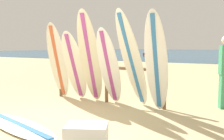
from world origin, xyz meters
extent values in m
plane|color=#CCB784|center=(0.00, 0.00, 0.00)|extent=(120.00, 120.00, 0.00)
cylinder|color=brown|center=(-1.44, 2.23, 0.53)|extent=(0.09, 0.09, 1.07)
cylinder|color=brown|center=(0.12, 2.23, 0.53)|extent=(0.09, 0.09, 1.07)
cylinder|color=brown|center=(1.68, 2.23, 0.53)|extent=(0.09, 0.09, 1.07)
cylinder|color=brown|center=(0.12, 2.23, 0.92)|extent=(3.22, 0.08, 0.08)
ellipsoid|color=silver|center=(-1.30, 1.97, 1.06)|extent=(0.64, 0.78, 2.12)
cube|color=#CC5933|center=(-1.30, 1.97, 1.06)|extent=(0.19, 0.67, 1.95)
ellipsoid|color=white|center=(-0.69, 1.93, 0.93)|extent=(0.73, 1.04, 1.87)
cube|color=#A53F8C|center=(-0.69, 1.93, 0.93)|extent=(0.27, 0.89, 1.73)
ellipsoid|color=beige|center=(-0.13, 1.83, 1.17)|extent=(0.72, 1.10, 2.35)
cube|color=#A53F8C|center=(-0.13, 1.83, 1.17)|extent=(0.28, 0.95, 2.17)
ellipsoid|color=white|center=(0.36, 1.94, 0.96)|extent=(0.55, 0.86, 1.92)
cube|color=#A53F8C|center=(0.36, 1.94, 0.96)|extent=(0.11, 0.80, 1.77)
ellipsoid|color=white|center=(0.99, 1.91, 1.15)|extent=(0.74, 1.18, 2.30)
cube|color=#3372B2|center=(0.99, 1.91, 1.15)|extent=(0.30, 1.02, 2.12)
ellipsoid|color=white|center=(1.61, 1.81, 1.12)|extent=(0.53, 0.77, 2.24)
cube|color=#3372B2|center=(1.61, 1.81, 1.12)|extent=(0.11, 0.71, 2.07)
ellipsoid|color=white|center=(-0.25, -0.30, 0.04)|extent=(2.30, 1.10, 0.07)
cube|color=#3372B2|center=(-0.25, -0.30, 0.04)|extent=(2.01, 0.59, 0.08)
cube|color=#B22D28|center=(-10.28, 33.82, 0.18)|extent=(1.13, 2.47, 0.35)
cube|color=silver|center=(-10.28, 33.82, 0.54)|extent=(0.67, 0.93, 0.36)
cube|color=white|center=(1.34, -0.45, 0.18)|extent=(0.71, 0.61, 0.36)
camera|label=1|loc=(3.28, -3.23, 1.48)|focal=38.88mm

